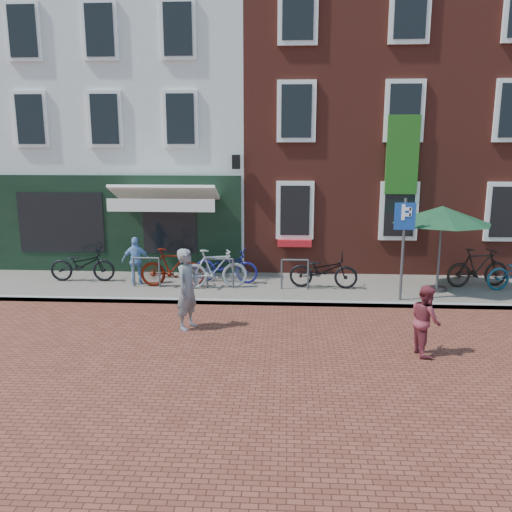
# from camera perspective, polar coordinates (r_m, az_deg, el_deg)

# --- Properties ---
(ground) EXTENTS (80.00, 80.00, 0.00)m
(ground) POSITION_cam_1_polar(r_m,az_deg,el_deg) (13.13, 2.04, -5.36)
(ground) COLOR brown
(sidewalk) EXTENTS (24.00, 3.00, 0.10)m
(sidewalk) POSITION_cam_1_polar(r_m,az_deg,el_deg) (14.57, 6.12, -3.46)
(sidewalk) COLOR slate
(sidewalk) RESTS_ON ground
(building_stucco) EXTENTS (8.00, 8.00, 9.00)m
(building_stucco) POSITION_cam_1_polar(r_m,az_deg,el_deg) (20.24, -12.06, 13.40)
(building_stucco) COLOR silver
(building_stucco) RESTS_ON ground
(building_brick_mid) EXTENTS (6.00, 8.00, 10.00)m
(building_brick_mid) POSITION_cam_1_polar(r_m,az_deg,el_deg) (19.64, 8.72, 15.04)
(building_brick_mid) COLOR maroon
(building_brick_mid) RESTS_ON ground
(building_brick_right) EXTENTS (6.00, 8.00, 10.00)m
(building_brick_right) POSITION_cam_1_polar(r_m,az_deg,el_deg) (21.03, 25.73, 13.81)
(building_brick_right) COLOR maroon
(building_brick_right) RESTS_ON ground
(parking_sign) EXTENTS (0.50, 0.08, 2.53)m
(parking_sign) POSITION_cam_1_polar(r_m,az_deg,el_deg) (13.35, 15.60, 2.41)
(parking_sign) COLOR #4C4C4F
(parking_sign) RESTS_ON sidewalk
(parasol) EXTENTS (2.52, 2.52, 2.34)m
(parasol) POSITION_cam_1_polar(r_m,az_deg,el_deg) (14.49, 19.38, 4.53)
(parasol) COLOR #4C4C4F
(parasol) RESTS_ON sidewalk
(woman) EXTENTS (0.62, 0.75, 1.75)m
(woman) POSITION_cam_1_polar(r_m,az_deg,el_deg) (11.42, -7.38, -3.54)
(woman) COLOR slate
(woman) RESTS_ON ground
(boy) EXTENTS (0.60, 0.72, 1.34)m
(boy) POSITION_cam_1_polar(r_m,az_deg,el_deg) (10.51, 17.76, -6.57)
(boy) COLOR maroon
(boy) RESTS_ON ground
(cafe_person) EXTENTS (0.82, 0.45, 1.32)m
(cafe_person) POSITION_cam_1_polar(r_m,az_deg,el_deg) (14.93, -12.75, -0.50)
(cafe_person) COLOR #78A3D8
(cafe_person) RESTS_ON sidewalk
(bicycle_0) EXTENTS (1.84, 0.71, 0.95)m
(bicycle_0) POSITION_cam_1_polar(r_m,az_deg,el_deg) (15.72, -18.14, -0.87)
(bicycle_0) COLOR black
(bicycle_0) RESTS_ON sidewalk
(bicycle_1) EXTENTS (1.76, 0.50, 1.06)m
(bicycle_1) POSITION_cam_1_polar(r_m,az_deg,el_deg) (14.50, -8.96, -1.25)
(bicycle_1) COLOR #4C0C03
(bicycle_1) RESTS_ON sidewalk
(bicycle_2) EXTENTS (1.89, 0.89, 0.95)m
(bicycle_2) POSITION_cam_1_polar(r_m,az_deg,el_deg) (14.83, -3.24, -1.03)
(bicycle_2) COLOR navy
(bicycle_2) RESTS_ON sidewalk
(bicycle_3) EXTENTS (1.83, 0.84, 1.06)m
(bicycle_3) POSITION_cam_1_polar(r_m,az_deg,el_deg) (14.24, -4.48, -1.38)
(bicycle_3) COLOR #A3A4A6
(bicycle_3) RESTS_ON sidewalk
(bicycle_4) EXTENTS (1.86, 0.79, 0.95)m
(bicycle_4) POSITION_cam_1_polar(r_m,az_deg,el_deg) (14.35, 7.25, -1.55)
(bicycle_4) COLOR black
(bicycle_4) RESTS_ON sidewalk
(bicycle_5) EXTENTS (1.83, 0.83, 1.06)m
(bicycle_5) POSITION_cam_1_polar(r_m,az_deg,el_deg) (15.53, 22.73, -1.16)
(bicycle_5) COLOR black
(bicycle_5) RESTS_ON sidewalk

